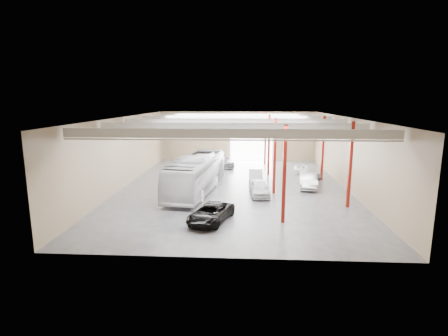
# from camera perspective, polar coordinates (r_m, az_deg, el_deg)

# --- Properties ---
(depot_shell) EXTENTS (22.12, 32.12, 7.06)m
(depot_shell) POSITION_cam_1_polar(r_m,az_deg,el_deg) (34.76, 1.94, 5.00)
(depot_shell) COLOR #454549
(depot_shell) RESTS_ON ground
(coach_bus) EXTENTS (4.59, 12.77, 3.48)m
(coach_bus) POSITION_cam_1_polar(r_m,az_deg,el_deg) (33.19, -4.48, -0.98)
(coach_bus) COLOR silver
(coach_bus) RESTS_ON ground
(black_sedan) EXTENTS (3.57, 5.21, 1.32)m
(black_sedan) POSITION_cam_1_polar(r_m,az_deg,el_deg) (25.29, -2.14, -7.35)
(black_sedan) COLOR black
(black_sedan) RESTS_ON ground
(car_row_a) EXTENTS (1.97, 4.26, 1.41)m
(car_row_a) POSITION_cam_1_polar(r_m,az_deg,el_deg) (32.11, 5.80, -3.31)
(car_row_a) COLOR silver
(car_row_a) RESTS_ON ground
(car_row_b) EXTENTS (1.46, 4.12, 1.36)m
(car_row_b) POSITION_cam_1_polar(r_m,az_deg,el_deg) (37.48, 5.17, -1.25)
(car_row_b) COLOR silver
(car_row_b) RESTS_ON ground
(car_row_c) EXTENTS (3.96, 6.01, 1.62)m
(car_row_c) POSITION_cam_1_polar(r_m,az_deg,el_deg) (45.92, -0.42, 1.24)
(car_row_c) COLOR slate
(car_row_c) RESTS_ON ground
(car_right_near) EXTENTS (2.25, 4.91, 1.56)m
(car_right_near) POSITION_cam_1_polar(r_m,az_deg,el_deg) (35.90, 13.56, -1.90)
(car_right_near) COLOR silver
(car_right_near) RESTS_ON ground
(car_right_far) EXTENTS (3.01, 4.52, 1.43)m
(car_right_far) POSITION_cam_1_polar(r_m,az_deg,el_deg) (41.08, 13.55, -0.38)
(car_right_far) COLOR silver
(car_right_far) RESTS_ON ground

